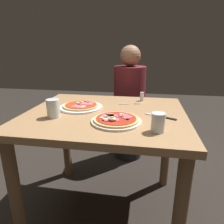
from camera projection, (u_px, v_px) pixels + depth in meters
ground_plane at (106, 209)px, 1.54m from camera, size 8.00×8.00×0.00m
dining_table at (106, 131)px, 1.34m from camera, size 1.00×0.87×0.77m
pizza_foreground at (116, 120)px, 1.12m from camera, size 0.28×0.28×0.05m
pizza_across_left at (81, 106)px, 1.38m from camera, size 0.29×0.29×0.03m
water_glass_near at (158, 124)px, 0.99m from camera, size 0.07×0.07×0.10m
water_glass_far at (53, 109)px, 1.19m from camera, size 0.08×0.08×0.11m
fork at (128, 104)px, 1.47m from camera, size 0.16×0.05×0.00m
knife at (163, 117)px, 1.20m from camera, size 0.18×0.11×0.01m
salt_shaker at (142, 97)px, 1.55m from camera, size 0.03×0.03×0.07m
diner_person at (129, 107)px, 2.12m from camera, size 0.32×0.32×1.18m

